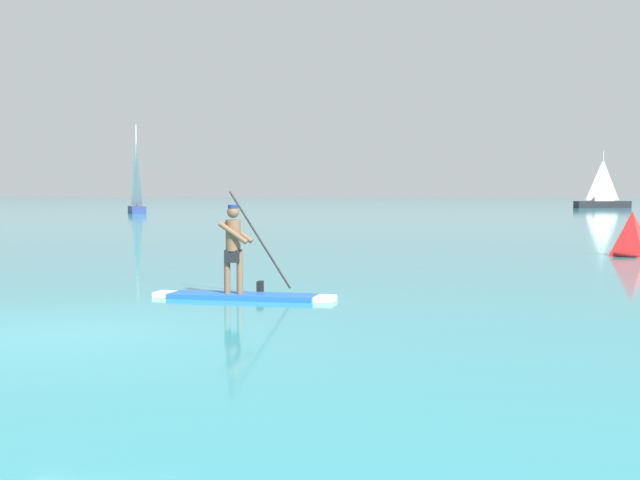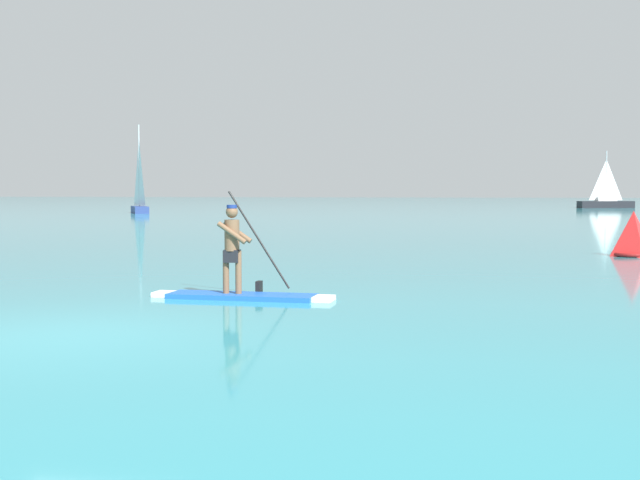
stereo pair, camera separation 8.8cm
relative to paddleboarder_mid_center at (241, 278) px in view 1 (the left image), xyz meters
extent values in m
plane|color=teal|center=(-1.08, -3.98, -0.35)|extent=(440.00, 440.00, 0.00)
cube|color=blue|center=(0.04, -0.01, -0.31)|extent=(2.61, 0.73, 0.09)
cube|color=white|center=(1.50, -0.03, -0.31)|extent=(0.33, 0.49, 0.09)
cube|color=white|center=(-1.42, 0.00, -0.31)|extent=(0.33, 0.42, 0.09)
cylinder|color=brown|center=(-0.02, -0.01, 0.11)|extent=(0.11, 0.11, 0.75)
cylinder|color=brown|center=(-0.25, -0.01, 0.11)|extent=(0.11, 0.11, 0.75)
cube|color=black|center=(-0.14, -0.01, 0.39)|extent=(0.26, 0.22, 0.22)
cylinder|color=brown|center=(-0.14, -0.01, 0.75)|extent=(0.26, 0.26, 0.54)
sphere|color=brown|center=(-0.14, -0.01, 1.16)|extent=(0.21, 0.21, 0.21)
cylinder|color=navy|center=(-0.14, -0.01, 1.25)|extent=(0.18, 0.18, 0.06)
cylinder|color=brown|center=(-0.09, 0.14, 0.80)|extent=(0.53, 0.10, 0.40)
cylinder|color=brown|center=(-0.09, -0.16, 0.80)|extent=(0.53, 0.10, 0.40)
cylinder|color=black|center=(0.22, 0.43, 0.66)|extent=(1.15, 0.05, 1.74)
cube|color=black|center=(0.22, 0.43, -0.25)|extent=(0.08, 0.20, 0.32)
pyramid|color=red|center=(8.14, 11.48, 0.30)|extent=(1.23, 1.23, 1.30)
torus|color=maroon|center=(8.14, 11.48, -0.29)|extent=(1.20, 1.20, 0.12)
cube|color=navy|center=(-25.34, 51.55, -0.06)|extent=(3.45, 5.00, 0.58)
cylinder|color=#B2B2B7|center=(-25.34, 51.55, 3.63)|extent=(0.12, 0.12, 6.81)
pyramid|color=white|center=(-25.34, 51.55, 3.13)|extent=(1.56, 1.78, 5.62)
cube|color=black|center=(15.33, 81.58, 0.02)|extent=(6.09, 3.27, 0.75)
cylinder|color=#B2B2B7|center=(15.33, 81.58, 3.12)|extent=(0.12, 0.12, 5.45)
pyramid|color=white|center=(15.33, 81.58, 2.69)|extent=(2.56, 0.84, 4.40)
cube|color=silver|center=(15.33, 81.58, 0.62)|extent=(2.35, 1.69, 0.45)
camera|label=1|loc=(4.39, -13.95, 1.53)|focal=47.11mm
camera|label=2|loc=(4.48, -13.93, 1.53)|focal=47.11mm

